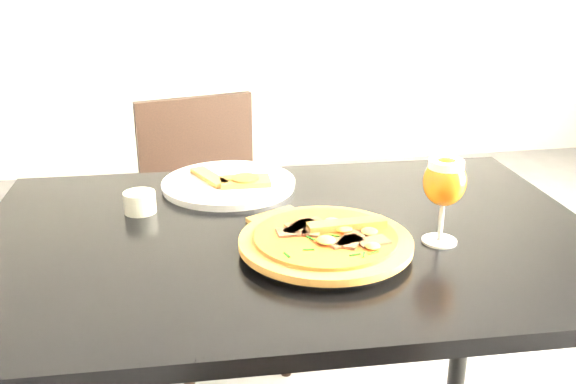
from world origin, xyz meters
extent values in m
cube|color=black|center=(-0.17, 0.34, 0.73)|extent=(1.23, 0.84, 0.03)
cylinder|color=black|center=(-0.70, 0.70, 0.36)|extent=(0.05, 0.05, 0.72)
cylinder|color=black|center=(0.38, 0.66, 0.36)|extent=(0.05, 0.05, 0.72)
cube|color=black|center=(-0.27, 1.01, 0.42)|extent=(0.47, 0.47, 0.04)
cylinder|color=black|center=(-0.38, 0.82, 0.20)|extent=(0.03, 0.03, 0.40)
cylinder|color=black|center=(-0.08, 0.90, 0.20)|extent=(0.03, 0.03, 0.40)
cylinder|color=black|center=(-0.46, 1.12, 0.20)|extent=(0.03, 0.03, 0.40)
cylinder|color=black|center=(-0.16, 1.20, 0.20)|extent=(0.03, 0.03, 0.40)
cube|color=black|center=(-0.32, 1.18, 0.65)|extent=(0.36, 0.12, 0.39)
cylinder|color=silver|center=(-0.12, 0.25, 0.76)|extent=(0.28, 0.28, 0.01)
cylinder|color=#965424|center=(-0.13, 0.24, 0.77)|extent=(0.31, 0.31, 0.01)
cylinder|color=red|center=(-0.13, 0.24, 0.78)|extent=(0.26, 0.26, 0.01)
cube|color=#4E2D22|center=(-0.09, 0.24, 0.79)|extent=(0.06, 0.03, 0.00)
cube|color=#4E2D22|center=(-0.09, 0.28, 0.79)|extent=(0.06, 0.07, 0.00)
cube|color=#4E2D22|center=(-0.14, 0.32, 0.79)|extent=(0.04, 0.07, 0.00)
cube|color=#4E2D22|center=(-0.16, 0.25, 0.79)|extent=(0.07, 0.06, 0.00)
cube|color=#4E2D22|center=(-0.18, 0.22, 0.79)|extent=(0.07, 0.06, 0.00)
cube|color=#4E2D22|center=(-0.14, 0.16, 0.79)|extent=(0.04, 0.07, 0.00)
cube|color=#4E2D22|center=(-0.10, 0.21, 0.79)|extent=(0.06, 0.07, 0.00)
ellipsoid|color=gold|center=(-0.11, 0.25, 0.79)|extent=(0.03, 0.03, 0.01)
ellipsoid|color=gold|center=(-0.14, 0.32, 0.79)|extent=(0.03, 0.03, 0.01)
ellipsoid|color=gold|center=(-0.15, 0.24, 0.79)|extent=(0.03, 0.03, 0.01)
ellipsoid|color=gold|center=(-0.16, 0.17, 0.79)|extent=(0.03, 0.03, 0.01)
ellipsoid|color=gold|center=(-0.11, 0.22, 0.79)|extent=(0.03, 0.03, 0.01)
cube|color=#12470C|center=(-0.12, 0.26, 0.79)|extent=(0.01, 0.02, 0.00)
cube|color=#12470C|center=(-0.14, 0.29, 0.79)|extent=(0.01, 0.02, 0.00)
cube|color=#12470C|center=(-0.19, 0.29, 0.79)|extent=(0.02, 0.02, 0.00)
cube|color=#12470C|center=(-0.16, 0.24, 0.79)|extent=(0.02, 0.01, 0.00)
cube|color=#12470C|center=(-0.18, 0.20, 0.79)|extent=(0.02, 0.01, 0.00)
cube|color=#12470C|center=(-0.13, 0.22, 0.79)|extent=(0.01, 0.02, 0.00)
cube|color=#12470C|center=(-0.11, 0.19, 0.79)|extent=(0.01, 0.02, 0.00)
cube|color=#12470C|center=(-0.06, 0.19, 0.79)|extent=(0.02, 0.02, 0.00)
cube|color=#12470C|center=(-0.09, 0.24, 0.79)|extent=(0.02, 0.01, 0.00)
cube|color=#12470C|center=(-0.07, 0.28, 0.79)|extent=(0.02, 0.01, 0.00)
cube|color=#965424|center=(-0.08, 0.25, 0.79)|extent=(0.15, 0.04, 0.01)
cylinder|color=silver|center=(-0.27, 0.61, 0.76)|extent=(0.40, 0.40, 0.02)
cube|color=#965424|center=(-0.31, 0.63, 0.77)|extent=(0.08, 0.14, 0.01)
cube|color=#965424|center=(-0.23, 0.58, 0.77)|extent=(0.11, 0.07, 0.01)
cylinder|color=red|center=(-0.23, 0.58, 0.78)|extent=(0.06, 0.06, 0.00)
cube|color=#965424|center=(-0.20, 0.42, 0.75)|extent=(0.11, 0.07, 0.01)
cylinder|color=#B6B6A4|center=(-0.46, 0.49, 0.77)|extent=(0.07, 0.07, 0.04)
cylinder|color=yellow|center=(-0.46, 0.49, 0.79)|extent=(0.06, 0.06, 0.01)
cylinder|color=silver|center=(0.09, 0.24, 0.75)|extent=(0.07, 0.07, 0.00)
cylinder|color=silver|center=(0.09, 0.24, 0.79)|extent=(0.01, 0.01, 0.07)
ellipsoid|color=#96500E|center=(0.09, 0.24, 0.87)|extent=(0.08, 0.08, 0.09)
cylinder|color=white|center=(0.09, 0.24, 0.90)|extent=(0.06, 0.06, 0.01)
camera|label=1|loc=(-0.38, -0.78, 1.26)|focal=40.00mm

